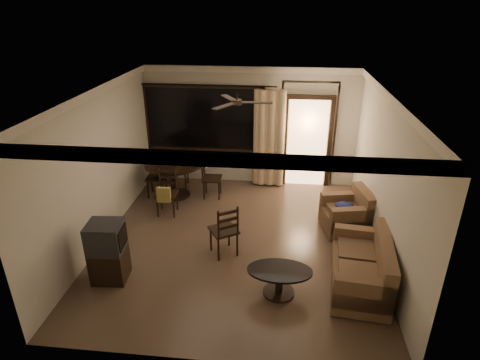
# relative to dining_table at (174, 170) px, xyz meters

# --- Properties ---
(ground) EXTENTS (5.50, 5.50, 0.00)m
(ground) POSITION_rel_dining_table_xyz_m (1.63, -1.77, -0.64)
(ground) COLOR #7F6651
(ground) RESTS_ON ground
(room_shell) EXTENTS (5.50, 6.70, 5.50)m
(room_shell) POSITION_rel_dining_table_xyz_m (2.22, -0.00, 1.19)
(room_shell) COLOR beige
(room_shell) RESTS_ON ground
(dining_table) EXTENTS (1.31, 1.31, 1.04)m
(dining_table) POSITION_rel_dining_table_xyz_m (0.00, 0.00, 0.00)
(dining_table) COLOR black
(dining_table) RESTS_ON ground
(dining_chair_west) EXTENTS (0.44, 0.44, 0.95)m
(dining_chair_west) POSITION_rel_dining_table_xyz_m (-0.41, -0.04, -0.36)
(dining_chair_west) COLOR black
(dining_chair_west) RESTS_ON ground
(dining_chair_east) EXTENTS (0.44, 0.44, 0.95)m
(dining_chair_east) POSITION_rel_dining_table_xyz_m (0.83, 0.04, -0.36)
(dining_chair_east) COLOR black
(dining_chair_east) RESTS_ON ground
(dining_chair_south) EXTENTS (0.44, 0.50, 0.95)m
(dining_chair_south) POSITION_rel_dining_table_xyz_m (0.04, -0.86, -0.34)
(dining_chair_south) COLOR black
(dining_chair_south) RESTS_ON ground
(dining_chair_north) EXTENTS (0.44, 0.44, 0.95)m
(dining_chair_north) POSITION_rel_dining_table_xyz_m (-0.04, 0.51, -0.36)
(dining_chair_north) COLOR black
(dining_chair_north) RESTS_ON ground
(tv_cabinet) EXTENTS (0.58, 0.52, 1.02)m
(tv_cabinet) POSITION_rel_dining_table_xyz_m (-0.29, -3.06, -0.13)
(tv_cabinet) COLOR black
(tv_cabinet) RESTS_ON ground
(sofa) EXTENTS (1.00, 1.65, 0.84)m
(sofa) POSITION_rel_dining_table_xyz_m (3.74, -2.85, -0.31)
(sofa) COLOR #41291E
(sofa) RESTS_ON ground
(armchair) EXTENTS (0.98, 0.98, 0.83)m
(armchair) POSITION_rel_dining_table_xyz_m (3.73, -1.13, -0.30)
(armchair) COLOR #41291E
(armchair) RESTS_ON ground
(coffee_table) EXTENTS (1.00, 0.60, 0.44)m
(coffee_table) POSITION_rel_dining_table_xyz_m (2.43, -3.14, -0.35)
(coffee_table) COLOR black
(coffee_table) RESTS_ON ground
(side_chair) EXTENTS (0.60, 0.60, 0.99)m
(side_chair) POSITION_rel_dining_table_xyz_m (1.44, -2.17, -0.35)
(side_chair) COLOR black
(side_chair) RESTS_ON ground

